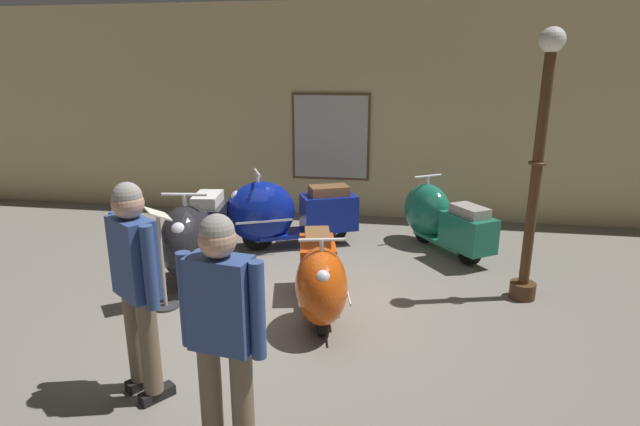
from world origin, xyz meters
The scene contains 10 objects.
ground_plane centered at (0.00, 0.00, 0.00)m, with size 60.00×60.00×0.00m, color slate.
showroom_back_wall centered at (0.00, 3.62, 1.75)m, with size 18.00×0.24×3.51m.
scooter_0 centered at (-1.25, 0.54, 0.52)m, with size 0.79×1.92×1.14m.
scooter_1 centered at (-0.46, 1.73, 0.51)m, with size 1.89×1.23×1.12m.
scooter_2 centered at (0.42, -0.29, 0.44)m, with size 0.77×1.63×0.96m.
scooter_3 centered at (1.71, 2.03, 0.46)m, with size 1.33×1.63×1.01m.
lamppost centered at (2.56, 0.56, 1.45)m, with size 0.28×0.28×2.86m.
visitor_0 centered at (0.16, -2.33, 0.97)m, with size 0.56×0.31×1.68m.
visitor_1 centered at (-0.71, -1.76, 0.99)m, with size 0.49×0.42×1.71m.
info_stanchion centered at (-1.26, -0.32, 0.46)m, with size 0.38×0.39×1.10m.
Camera 1 is at (1.20, -4.95, 2.48)m, focal length 28.54 mm.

